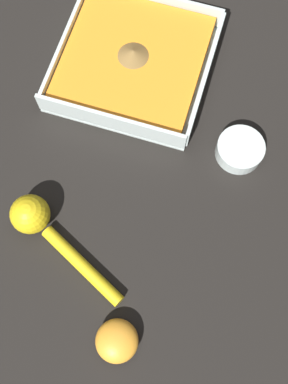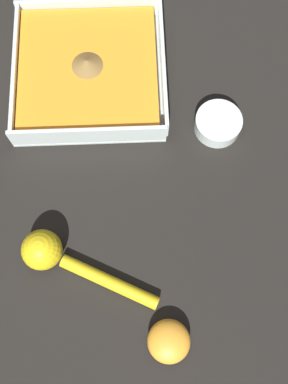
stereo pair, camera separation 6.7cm
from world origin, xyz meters
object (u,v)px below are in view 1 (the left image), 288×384
spice_bowl (240,150)px  lemon_squeezer (41,225)px  lemon_half (117,341)px  square_dish (135,62)px

spice_bowl → lemon_squeezer: lemon_squeezer is taller
lemon_squeezer → lemon_half: bearing=168.3°
square_dish → spice_bowl: (0.20, -0.10, -0.01)m
square_dish → spice_bowl: square_dish is taller
lemon_half → lemon_squeezer: bearing=142.1°
square_dish → lemon_half: 0.44m
lemon_half → square_dish: bearing=104.0°
spice_bowl → lemon_squeezer: (-0.25, -0.21, 0.01)m
square_dish → spice_bowl: size_ratio=3.28×
square_dish → lemon_squeezer: lemon_squeezer is taller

